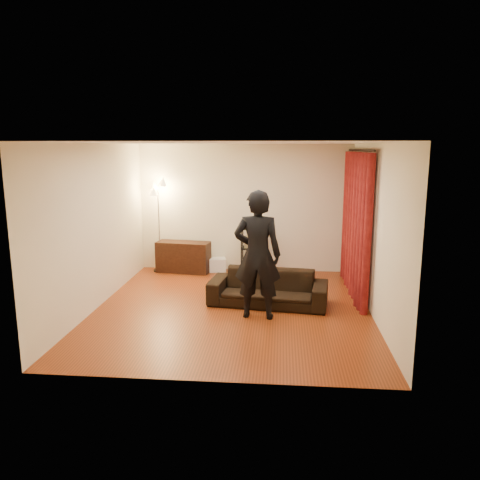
# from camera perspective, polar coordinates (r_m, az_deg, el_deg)

# --- Properties ---
(floor) EXTENTS (5.00, 5.00, 0.00)m
(floor) POSITION_cam_1_polar(r_m,az_deg,el_deg) (7.88, -0.93, -8.29)
(floor) COLOR maroon
(floor) RESTS_ON ground
(ceiling) EXTENTS (5.00, 5.00, 0.00)m
(ceiling) POSITION_cam_1_polar(r_m,az_deg,el_deg) (7.42, -1.00, 11.76)
(ceiling) COLOR white
(ceiling) RESTS_ON ground
(wall_back) EXTENTS (5.00, 0.00, 5.00)m
(wall_back) POSITION_cam_1_polar(r_m,az_deg,el_deg) (10.00, 0.55, 3.88)
(wall_back) COLOR #EFE6C6
(wall_back) RESTS_ON ground
(wall_front) EXTENTS (5.00, 0.00, 5.00)m
(wall_front) POSITION_cam_1_polar(r_m,az_deg,el_deg) (5.11, -3.92, -3.36)
(wall_front) COLOR #EFE6C6
(wall_front) RESTS_ON ground
(wall_left) EXTENTS (0.00, 5.00, 5.00)m
(wall_left) POSITION_cam_1_polar(r_m,az_deg,el_deg) (8.08, -17.04, 1.61)
(wall_left) COLOR #EFE6C6
(wall_left) RESTS_ON ground
(wall_right) EXTENTS (0.00, 5.00, 5.00)m
(wall_right) POSITION_cam_1_polar(r_m,az_deg,el_deg) (7.63, 16.09, 1.12)
(wall_right) COLOR #EFE6C6
(wall_right) RESTS_ON ground
(curtain_rod) EXTENTS (0.04, 2.65, 0.04)m
(curtain_rod) POSITION_cam_1_polar(r_m,az_deg,el_deg) (8.61, 14.46, 10.55)
(curtain_rod) COLOR black
(curtain_rod) RESTS_ON wall_right
(curtain) EXTENTS (0.22, 2.65, 2.55)m
(curtain) POSITION_cam_1_polar(r_m,az_deg,el_deg) (8.72, 13.91, 1.95)
(curtain) COLOR maroon
(curtain) RESTS_ON ground
(sofa) EXTENTS (2.06, 1.02, 0.58)m
(sofa) POSITION_cam_1_polar(r_m,az_deg,el_deg) (7.99, 3.44, -5.84)
(sofa) COLOR black
(sofa) RESTS_ON ground
(person) EXTENTS (0.77, 0.53, 2.01)m
(person) POSITION_cam_1_polar(r_m,az_deg,el_deg) (7.20, 2.13, -1.82)
(person) COLOR black
(person) RESTS_ON ground
(media_cabinet) EXTENTS (1.17, 0.57, 0.66)m
(media_cabinet) POSITION_cam_1_polar(r_m,az_deg,el_deg) (10.07, -6.91, -2.06)
(media_cabinet) COLOR black
(media_cabinet) RESTS_ON ground
(storage_boxes) EXTENTS (0.39, 0.33, 0.29)m
(storage_boxes) POSITION_cam_1_polar(r_m,az_deg,el_deg) (10.10, -2.79, -3.02)
(storage_boxes) COLOR white
(storage_boxes) RESTS_ON ground
(wire_shelf) EXTENTS (0.54, 0.39, 1.15)m
(wire_shelf) POSITION_cam_1_polar(r_m,az_deg,el_deg) (9.74, 1.78, -0.96)
(wire_shelf) COLOR black
(wire_shelf) RESTS_ON ground
(floor_lamp) EXTENTS (0.41, 0.41, 1.94)m
(floor_lamp) POSITION_cam_1_polar(r_m,az_deg,el_deg) (10.09, -9.85, 1.59)
(floor_lamp) COLOR silver
(floor_lamp) RESTS_ON ground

